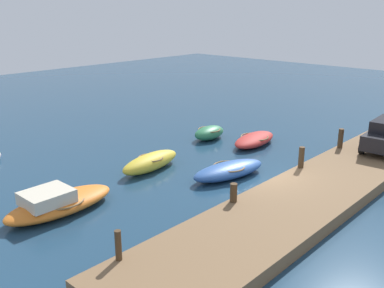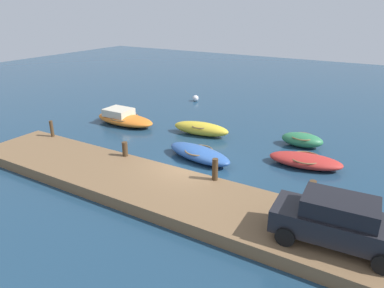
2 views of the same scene
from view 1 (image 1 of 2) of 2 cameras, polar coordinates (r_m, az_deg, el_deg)
name	(u,v)px [view 1 (image 1 of 2)]	position (r m, az deg, el deg)	size (l,w,h in m)	color
ground_plane	(263,184)	(20.40, 9.26, -5.10)	(84.00, 84.00, 0.00)	navy
dock_platform	(313,193)	(19.17, 15.52, -6.21)	(21.23, 3.77, 0.52)	brown
rowboat_red	(254,139)	(25.88, 8.12, 0.58)	(3.82, 1.98, 0.63)	#B72D28
rowboat_yellow	(151,162)	(21.74, -5.40, -2.33)	(3.78, 1.56, 0.83)	gold
motorboat_orange	(58,202)	(18.04, -17.04, -7.27)	(4.57, 1.95, 1.05)	orange
dinghy_green	(209,133)	(26.76, 2.26, 1.49)	(2.46, 1.47, 0.79)	#2D7A4C
rowboat_blue	(229,170)	(20.80, 4.81, -3.40)	(4.23, 2.23, 0.71)	#2D569E
mooring_post_west	(118,245)	(13.46, -9.57, -12.86)	(0.20, 0.20, 0.96)	#47331E
mooring_post_mid_west	(234,193)	(17.05, 5.43, -6.32)	(0.28, 0.28, 0.75)	#47331E
mooring_post_mid_east	(301,157)	(21.09, 14.03, -1.70)	(0.26, 0.26, 1.01)	#47331E
mooring_post_east	(341,138)	(24.67, 18.76, 0.70)	(0.27, 0.27, 1.04)	#47331E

